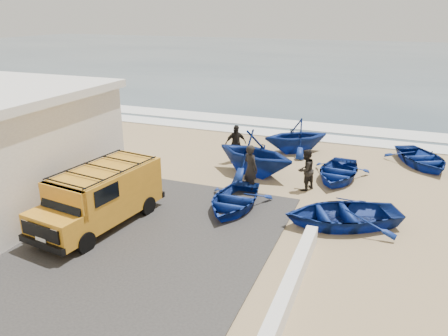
% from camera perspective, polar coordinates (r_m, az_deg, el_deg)
% --- Properties ---
extents(ground, '(160.00, 160.00, 0.00)m').
position_cam_1_polar(ground, '(15.78, -6.88, -6.24)').
color(ground, tan).
extents(slab, '(12.00, 10.00, 0.05)m').
position_cam_1_polar(slab, '(15.31, -17.14, -7.82)').
color(slab, '#393634').
rests_on(slab, ground).
extents(ocean, '(180.00, 88.00, 0.01)m').
position_cam_1_polar(ocean, '(69.10, 15.90, 13.49)').
color(ocean, '#385166').
rests_on(ocean, ground).
extents(surf_line, '(180.00, 1.60, 0.06)m').
position_cam_1_polar(surf_line, '(26.28, 5.40, 4.66)').
color(surf_line, white).
rests_on(surf_line, ground).
extents(surf_wash, '(180.00, 2.20, 0.04)m').
position_cam_1_polar(surf_wash, '(28.62, 6.80, 5.86)').
color(surf_wash, white).
rests_on(surf_wash, ground).
extents(parapet, '(0.35, 6.00, 0.55)m').
position_cam_1_polar(parapet, '(11.68, 8.64, -15.05)').
color(parapet, silver).
rests_on(parapet, ground).
extents(van, '(2.47, 4.94, 2.03)m').
position_cam_1_polar(van, '(15.22, -15.79, -3.40)').
color(van, orange).
rests_on(van, ground).
extents(boat_near_left, '(2.48, 3.43, 0.70)m').
position_cam_1_polar(boat_near_left, '(16.10, 1.27, -4.15)').
color(boat_near_left, navy).
rests_on(boat_near_left, ground).
extents(boat_near_right, '(4.76, 4.23, 0.81)m').
position_cam_1_polar(boat_near_right, '(15.42, 15.12, -5.80)').
color(boat_near_right, navy).
rests_on(boat_near_right, ground).
extents(boat_mid_left, '(4.64, 4.30, 2.01)m').
position_cam_1_polar(boat_mid_left, '(19.26, 4.02, 1.99)').
color(boat_mid_left, navy).
rests_on(boat_mid_left, ground).
extents(boat_mid_right, '(2.64, 3.55, 0.70)m').
position_cam_1_polar(boat_mid_right, '(19.47, 14.64, -0.46)').
color(boat_mid_right, navy).
rests_on(boat_mid_right, ground).
extents(boat_far_left, '(4.40, 4.29, 1.76)m').
position_cam_1_polar(boat_far_left, '(22.65, 9.39, 4.21)').
color(boat_far_left, navy).
rests_on(boat_far_left, ground).
extents(boat_far_right, '(3.91, 4.37, 0.74)m').
position_cam_1_polar(boat_far_right, '(22.49, 24.41, 1.18)').
color(boat_far_right, navy).
rests_on(boat_far_right, ground).
extents(fisherman_front, '(0.85, 0.77, 1.96)m').
position_cam_1_polar(fisherman_front, '(17.40, 3.50, -0.07)').
color(fisherman_front, black).
rests_on(fisherman_front, ground).
extents(fisherman_middle, '(0.97, 1.04, 1.72)m').
position_cam_1_polar(fisherman_middle, '(17.89, 10.61, -0.23)').
color(fisherman_middle, black).
rests_on(fisherman_middle, ground).
extents(fisherman_back, '(1.10, 1.03, 1.82)m').
position_cam_1_polar(fisherman_back, '(20.90, 1.53, 3.22)').
color(fisherman_back, black).
rests_on(fisherman_back, ground).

